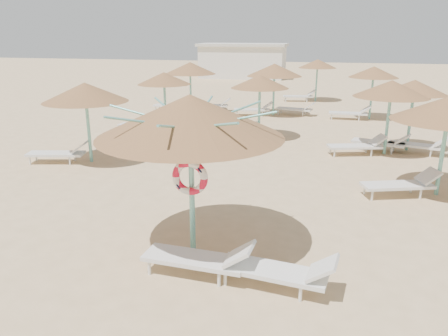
# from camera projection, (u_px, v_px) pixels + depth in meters

# --- Properties ---
(ground) EXTENTS (120.00, 120.00, 0.00)m
(ground) POSITION_uv_depth(u_px,v_px,m) (211.00, 246.00, 9.16)
(ground) COLOR #D2B080
(ground) RESTS_ON ground
(main_palapa) EXTENTS (3.57, 3.57, 3.20)m
(main_palapa) POSITION_uv_depth(u_px,v_px,m) (190.00, 117.00, 8.15)
(main_palapa) COLOR #6DBEB1
(main_palapa) RESTS_ON ground
(lounger_main_a) EXTENTS (2.08, 0.75, 0.74)m
(lounger_main_a) POSITION_uv_depth(u_px,v_px,m) (202.00, 258.00, 7.94)
(lounger_main_a) COLOR silver
(lounger_main_a) RESTS_ON ground
(lounger_main_b) EXTENTS (2.09, 0.88, 0.74)m
(lounger_main_b) POSITION_uv_depth(u_px,v_px,m) (281.00, 271.00, 7.53)
(lounger_main_b) COLOR silver
(lounger_main_b) RESTS_ON ground
(palapa_field) EXTENTS (20.65, 19.38, 2.73)m
(palapa_field) POSITION_uv_depth(u_px,v_px,m) (317.00, 83.00, 17.92)
(palapa_field) COLOR #6DBEB1
(palapa_field) RESTS_ON ground
(service_hut) EXTENTS (8.40, 4.40, 3.25)m
(service_hut) POSITION_uv_depth(u_px,v_px,m) (243.00, 61.00, 42.51)
(service_hut) COLOR silver
(service_hut) RESTS_ON ground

